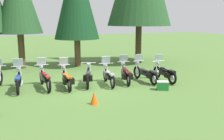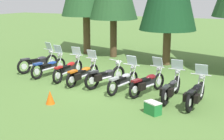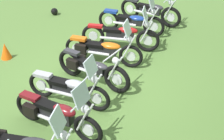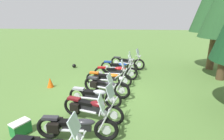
% 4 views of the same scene
% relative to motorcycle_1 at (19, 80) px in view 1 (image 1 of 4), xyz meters
% --- Properties ---
extents(ground_plane, '(80.00, 80.00, 0.00)m').
position_rel_motorcycle_1_xyz_m(ground_plane, '(3.08, -0.38, -0.46)').
color(ground_plane, '#547A38').
extents(motorcycle_1, '(0.62, 2.27, 1.37)m').
position_rel_motorcycle_1_xyz_m(motorcycle_1, '(0.00, 0.00, 0.00)').
color(motorcycle_1, black).
rests_on(motorcycle_1, ground_plane).
extents(motorcycle_2, '(0.68, 2.40, 1.37)m').
position_rel_motorcycle_1_xyz_m(motorcycle_2, '(1.15, -0.09, 0.01)').
color(motorcycle_2, black).
rests_on(motorcycle_2, ground_plane).
extents(motorcycle_3, '(0.63, 2.29, 1.35)m').
position_rel_motorcycle_1_xyz_m(motorcycle_3, '(2.10, -0.44, -0.00)').
color(motorcycle_3, black).
rests_on(motorcycle_3, ground_plane).
extents(motorcycle_4, '(0.99, 2.12, 1.03)m').
position_rel_motorcycle_1_xyz_m(motorcycle_4, '(3.17, -0.42, -0.01)').
color(motorcycle_4, black).
rests_on(motorcycle_4, ground_plane).
extents(motorcycle_5, '(0.76, 2.11, 1.34)m').
position_rel_motorcycle_1_xyz_m(motorcycle_5, '(4.14, -0.67, -0.01)').
color(motorcycle_5, black).
rests_on(motorcycle_5, ground_plane).
extents(motorcycle_6, '(0.89, 2.15, 1.35)m').
position_rel_motorcycle_1_xyz_m(motorcycle_6, '(5.10, -0.61, 0.01)').
color(motorcycle_6, black).
rests_on(motorcycle_6, ground_plane).
extents(motorcycle_7, '(0.63, 2.31, 1.35)m').
position_rel_motorcycle_1_xyz_m(motorcycle_7, '(6.12, -0.83, -0.02)').
color(motorcycle_7, black).
rests_on(motorcycle_7, ground_plane).
extents(motorcycle_8, '(0.72, 2.14, 1.35)m').
position_rel_motorcycle_1_xyz_m(motorcycle_8, '(7.07, -1.15, -0.00)').
color(motorcycle_8, black).
rests_on(motorcycle_8, ground_plane).
extents(picnic_cooler, '(0.61, 0.53, 0.41)m').
position_rel_motorcycle_1_xyz_m(picnic_cooler, '(6.04, -2.53, -0.25)').
color(picnic_cooler, '#1E7233').
rests_on(picnic_cooler, ground_plane).
extents(traffic_cone, '(0.32, 0.32, 0.48)m').
position_rel_motorcycle_1_xyz_m(traffic_cone, '(2.51, -3.22, -0.22)').
color(traffic_cone, '#EA590F').
rests_on(traffic_cone, ground_plane).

